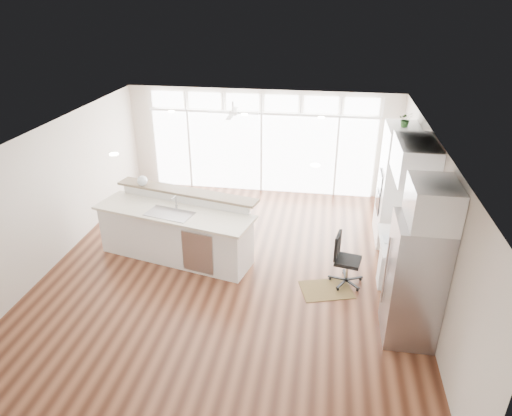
# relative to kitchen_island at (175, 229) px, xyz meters

# --- Properties ---
(floor) EXTENTS (7.00, 8.00, 0.02)m
(floor) POSITION_rel_kitchen_island_xyz_m (1.20, -0.27, -0.65)
(floor) COLOR #432214
(floor) RESTS_ON ground
(ceiling) EXTENTS (7.00, 8.00, 0.02)m
(ceiling) POSITION_rel_kitchen_island_xyz_m (1.20, -0.27, 2.06)
(ceiling) COLOR silver
(ceiling) RESTS_ON wall_back
(wall_back) EXTENTS (7.00, 0.04, 2.70)m
(wall_back) POSITION_rel_kitchen_island_xyz_m (1.20, 3.73, 0.71)
(wall_back) COLOR beige
(wall_back) RESTS_ON floor
(wall_front) EXTENTS (7.00, 0.04, 2.70)m
(wall_front) POSITION_rel_kitchen_island_xyz_m (1.20, -4.27, 0.71)
(wall_front) COLOR beige
(wall_front) RESTS_ON floor
(wall_left) EXTENTS (0.04, 8.00, 2.70)m
(wall_left) POSITION_rel_kitchen_island_xyz_m (-2.30, -0.27, 0.71)
(wall_left) COLOR beige
(wall_left) RESTS_ON floor
(wall_right) EXTENTS (0.04, 8.00, 2.70)m
(wall_right) POSITION_rel_kitchen_island_xyz_m (4.70, -0.27, 0.71)
(wall_right) COLOR beige
(wall_right) RESTS_ON floor
(glass_wall) EXTENTS (5.80, 0.06, 2.08)m
(glass_wall) POSITION_rel_kitchen_island_xyz_m (1.20, 3.67, 0.41)
(glass_wall) COLOR white
(glass_wall) RESTS_ON wall_back
(transom_row) EXTENTS (5.90, 0.06, 0.40)m
(transom_row) POSITION_rel_kitchen_island_xyz_m (1.20, 3.67, 1.74)
(transom_row) COLOR white
(transom_row) RESTS_ON wall_back
(desk_window) EXTENTS (0.04, 0.85, 0.85)m
(desk_window) POSITION_rel_kitchen_island_xyz_m (4.66, 0.03, 0.91)
(desk_window) COLOR silver
(desk_window) RESTS_ON wall_right
(ceiling_fan) EXTENTS (1.16, 1.16, 0.32)m
(ceiling_fan) POSITION_rel_kitchen_island_xyz_m (0.70, 2.53, 1.84)
(ceiling_fan) COLOR white
(ceiling_fan) RESTS_ON ceiling
(recessed_lights) EXTENTS (3.40, 3.00, 0.02)m
(recessed_lights) POSITION_rel_kitchen_island_xyz_m (1.20, -0.07, 2.04)
(recessed_lights) COLOR white
(recessed_lights) RESTS_ON ceiling
(oven_cabinet) EXTENTS (0.64, 1.20, 2.50)m
(oven_cabinet) POSITION_rel_kitchen_island_xyz_m (4.37, 1.53, 0.61)
(oven_cabinet) COLOR white
(oven_cabinet) RESTS_ON floor
(desk_nook) EXTENTS (0.72, 1.30, 0.76)m
(desk_nook) POSITION_rel_kitchen_island_xyz_m (4.33, 0.03, -0.26)
(desk_nook) COLOR white
(desk_nook) RESTS_ON floor
(upper_cabinets) EXTENTS (0.64, 1.30, 0.64)m
(upper_cabinets) POSITION_rel_kitchen_island_xyz_m (4.37, 0.03, 1.71)
(upper_cabinets) COLOR white
(upper_cabinets) RESTS_ON wall_right
(refrigerator) EXTENTS (0.76, 0.90, 2.00)m
(refrigerator) POSITION_rel_kitchen_island_xyz_m (4.31, -1.62, 0.36)
(refrigerator) COLOR #A5A5A9
(refrigerator) RESTS_ON floor
(fridge_cabinet) EXTENTS (0.64, 0.90, 0.60)m
(fridge_cabinet) POSITION_rel_kitchen_island_xyz_m (4.37, -1.62, 1.66)
(fridge_cabinet) COLOR white
(fridge_cabinet) RESTS_ON wall_right
(framed_photos) EXTENTS (0.06, 0.22, 0.80)m
(framed_photos) POSITION_rel_kitchen_island_xyz_m (4.66, 0.65, 0.76)
(framed_photos) COLOR black
(framed_photos) RESTS_ON wall_right
(kitchen_island) EXTENTS (3.41, 1.91, 1.28)m
(kitchen_island) POSITION_rel_kitchen_island_xyz_m (0.00, 0.00, 0.00)
(kitchen_island) COLOR white
(kitchen_island) RESTS_ON floor
(rug) EXTENTS (1.06, 0.89, 0.01)m
(rug) POSITION_rel_kitchen_island_xyz_m (3.05, -0.66, -0.63)
(rug) COLOR #392812
(rug) RESTS_ON floor
(office_chair) EXTENTS (0.60, 0.57, 1.00)m
(office_chair) POSITION_rel_kitchen_island_xyz_m (3.40, -0.39, -0.14)
(office_chair) COLOR black
(office_chair) RESTS_ON floor
(fishbowl) EXTENTS (0.27, 0.27, 0.21)m
(fishbowl) POSITION_rel_kitchen_island_xyz_m (-0.84, 0.60, 0.75)
(fishbowl) COLOR silver
(fishbowl) RESTS_ON kitchen_island
(monitor) EXTENTS (0.09, 0.49, 0.41)m
(monitor) POSITION_rel_kitchen_island_xyz_m (4.25, 0.03, 0.32)
(monitor) COLOR black
(monitor) RESTS_ON desk_nook
(keyboard) EXTENTS (0.14, 0.31, 0.02)m
(keyboard) POSITION_rel_kitchen_island_xyz_m (4.08, 0.03, 0.13)
(keyboard) COLOR white
(keyboard) RESTS_ON desk_nook
(potted_plant) EXTENTS (0.29, 0.31, 0.23)m
(potted_plant) POSITION_rel_kitchen_island_xyz_m (4.37, 1.53, 1.98)
(potted_plant) COLOR #2E5E28
(potted_plant) RESTS_ON oven_cabinet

